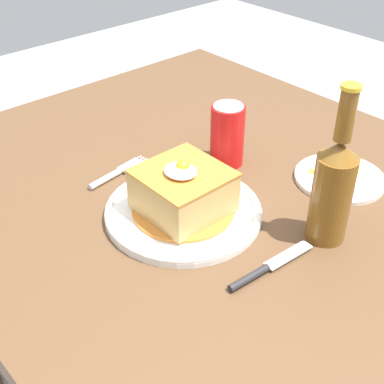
% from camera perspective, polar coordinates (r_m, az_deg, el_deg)
% --- Properties ---
extents(dining_table, '(1.27, 0.95, 0.76)m').
position_cam_1_polar(dining_table, '(1.02, 5.18, -6.04)').
color(dining_table, brown).
rests_on(dining_table, ground_plane).
extents(main_plate, '(0.27, 0.27, 0.02)m').
position_cam_1_polar(main_plate, '(0.91, -0.94, -2.07)').
color(main_plate, white).
rests_on(main_plate, dining_table).
extents(sandwich_meal, '(0.18, 0.18, 0.10)m').
position_cam_1_polar(sandwich_meal, '(0.89, -0.97, 0.01)').
color(sandwich_meal, orange).
rests_on(sandwich_meal, main_plate).
extents(fork, '(0.03, 0.14, 0.01)m').
position_cam_1_polar(fork, '(1.03, -8.43, 1.87)').
color(fork, silver).
rests_on(fork, dining_table).
extents(knife, '(0.03, 0.17, 0.01)m').
position_cam_1_polar(knife, '(0.81, 7.39, -8.42)').
color(knife, '#262628').
rests_on(knife, dining_table).
extents(soda_can, '(0.07, 0.07, 0.12)m').
position_cam_1_polar(soda_can, '(1.04, 3.80, 6.13)').
color(soda_can, red).
rests_on(soda_can, dining_table).
extents(beer_bottle_amber, '(0.06, 0.06, 0.27)m').
position_cam_1_polar(beer_bottle_amber, '(0.85, 14.92, 0.64)').
color(beer_bottle_amber, brown).
rests_on(beer_bottle_amber, dining_table).
extents(side_plate_fries, '(0.17, 0.17, 0.02)m').
position_cam_1_polar(side_plate_fries, '(1.05, 15.50, 1.51)').
color(side_plate_fries, white).
rests_on(side_plate_fries, dining_table).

